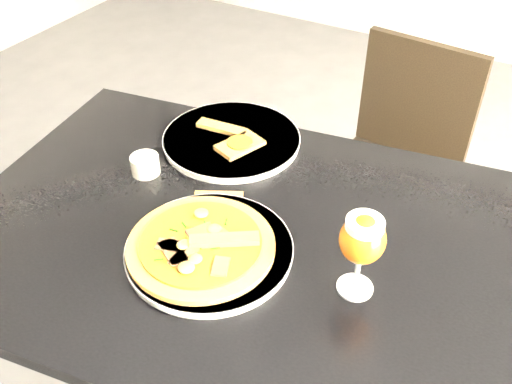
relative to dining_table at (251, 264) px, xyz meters
The scene contains 9 objects.
dining_table is the anchor object (origin of this frame).
chair_far 0.79m from the dining_table, 83.86° to the left, with size 0.42×0.42×0.83m.
plate_main 0.14m from the dining_table, 115.17° to the right, with size 0.32×0.32×0.02m, color white.
pizza 0.16m from the dining_table, 117.99° to the right, with size 0.28×0.28×0.03m.
plate_second 0.34m from the dining_table, 128.12° to the left, with size 0.33×0.33×0.02m, color white.
crust_scraps 0.32m from the dining_table, 127.50° to the left, with size 0.19×0.13×0.02m.
loose_crust 0.16m from the dining_table, 151.46° to the left, with size 0.10×0.02×0.01m, color #A06726.
sauce_cup 0.33m from the dining_table, 169.39° to the left, with size 0.06×0.06×0.04m.
beer_glass 0.32m from the dining_table, ahead, with size 0.08×0.08×0.17m.
Camera 1 is at (0.45, -0.41, 1.53)m, focal length 40.00 mm.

